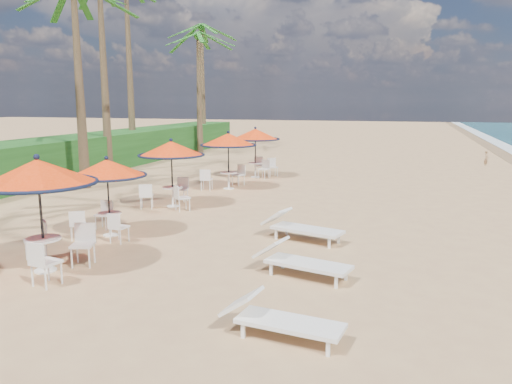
{
  "coord_description": "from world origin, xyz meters",
  "views": [
    {
      "loc": [
        2.07,
        -7.88,
        3.55
      ],
      "look_at": [
        -1.63,
        4.29,
        1.2
      ],
      "focal_mm": 35.0,
      "sensor_mm": 36.0,
      "label": 1
    }
  ],
  "objects_px": {
    "station_2": "(171,157)",
    "lounger_far": "(299,226)",
    "station_1": "(106,178)",
    "lounger_near": "(278,318)",
    "station_0": "(41,186)",
    "station_3": "(228,145)",
    "station_4": "(257,140)",
    "lounger_mid": "(299,260)"
  },
  "relations": [
    {
      "from": "station_2",
      "to": "lounger_mid",
      "type": "height_order",
      "value": "station_2"
    },
    {
      "from": "station_4",
      "to": "station_0",
      "type": "bearing_deg",
      "value": -92.0
    },
    {
      "from": "station_1",
      "to": "lounger_far",
      "type": "distance_m",
      "value": 5.18
    },
    {
      "from": "lounger_far",
      "to": "station_4",
      "type": "bearing_deg",
      "value": 129.29
    },
    {
      "from": "station_1",
      "to": "lounger_near",
      "type": "bearing_deg",
      "value": -36.79
    },
    {
      "from": "station_2",
      "to": "lounger_mid",
      "type": "distance_m",
      "value": 7.83
    },
    {
      "from": "station_2",
      "to": "station_1",
      "type": "bearing_deg",
      "value": -89.53
    },
    {
      "from": "station_0",
      "to": "station_4",
      "type": "relative_size",
      "value": 1.05
    },
    {
      "from": "station_4",
      "to": "lounger_far",
      "type": "height_order",
      "value": "station_4"
    },
    {
      "from": "lounger_near",
      "to": "station_0",
      "type": "bearing_deg",
      "value": 172.23
    },
    {
      "from": "station_3",
      "to": "lounger_mid",
      "type": "xyz_separation_m",
      "value": [
        4.9,
        -9.2,
        -1.45
      ]
    },
    {
      "from": "lounger_near",
      "to": "station_1",
      "type": "bearing_deg",
      "value": 150.83
    },
    {
      "from": "lounger_mid",
      "to": "station_3",
      "type": "bearing_deg",
      "value": 132.24
    },
    {
      "from": "station_2",
      "to": "lounger_near",
      "type": "xyz_separation_m",
      "value": [
        5.77,
        -8.13,
        -1.37
      ]
    },
    {
      "from": "station_1",
      "to": "station_3",
      "type": "xyz_separation_m",
      "value": [
        0.58,
        7.64,
        0.24
      ]
    },
    {
      "from": "station_0",
      "to": "station_4",
      "type": "xyz_separation_m",
      "value": [
        0.48,
        13.74,
        -0.09
      ]
    },
    {
      "from": "station_4",
      "to": "lounger_far",
      "type": "xyz_separation_m",
      "value": [
        4.11,
        -9.85,
        -1.36
      ]
    },
    {
      "from": "lounger_mid",
      "to": "lounger_far",
      "type": "height_order",
      "value": "lounger_far"
    },
    {
      "from": "station_1",
      "to": "lounger_near",
      "type": "distance_m",
      "value": 7.27
    },
    {
      "from": "lounger_near",
      "to": "lounger_far",
      "type": "distance_m",
      "value": 5.43
    },
    {
      "from": "station_2",
      "to": "station_4",
      "type": "height_order",
      "value": "station_4"
    },
    {
      "from": "station_1",
      "to": "lounger_far",
      "type": "xyz_separation_m",
      "value": [
        4.93,
        1.08,
        -1.2
      ]
    },
    {
      "from": "station_2",
      "to": "station_4",
      "type": "distance_m",
      "value": 7.14
    },
    {
      "from": "station_2",
      "to": "station_3",
      "type": "height_order",
      "value": "station_3"
    },
    {
      "from": "station_2",
      "to": "station_3",
      "type": "xyz_separation_m",
      "value": [
        0.61,
        3.8,
        0.1
      ]
    },
    {
      "from": "station_3",
      "to": "station_4",
      "type": "xyz_separation_m",
      "value": [
        0.23,
        3.29,
        -0.07
      ]
    },
    {
      "from": "station_4",
      "to": "lounger_far",
      "type": "distance_m",
      "value": 10.76
    },
    {
      "from": "station_1",
      "to": "station_3",
      "type": "bearing_deg",
      "value": 85.66
    },
    {
      "from": "station_4",
      "to": "lounger_near",
      "type": "bearing_deg",
      "value": -72.08
    },
    {
      "from": "station_0",
      "to": "lounger_mid",
      "type": "bearing_deg",
      "value": 13.66
    },
    {
      "from": "station_0",
      "to": "station_1",
      "type": "xyz_separation_m",
      "value": [
        -0.33,
        2.8,
        -0.26
      ]
    },
    {
      "from": "station_3",
      "to": "lounger_near",
      "type": "xyz_separation_m",
      "value": [
        5.16,
        -11.93,
        -1.48
      ]
    },
    {
      "from": "station_0",
      "to": "lounger_mid",
      "type": "relative_size",
      "value": 1.17
    },
    {
      "from": "station_1",
      "to": "station_3",
      "type": "distance_m",
      "value": 7.67
    },
    {
      "from": "station_3",
      "to": "lounger_far",
      "type": "height_order",
      "value": "station_3"
    },
    {
      "from": "station_1",
      "to": "station_2",
      "type": "distance_m",
      "value": 3.84
    },
    {
      "from": "station_1",
      "to": "lounger_mid",
      "type": "bearing_deg",
      "value": -15.84
    },
    {
      "from": "station_2",
      "to": "station_4",
      "type": "bearing_deg",
      "value": 83.21
    },
    {
      "from": "station_0",
      "to": "station_4",
      "type": "bearing_deg",
      "value": 88.0
    },
    {
      "from": "station_2",
      "to": "lounger_far",
      "type": "height_order",
      "value": "station_2"
    },
    {
      "from": "station_3",
      "to": "station_0",
      "type": "bearing_deg",
      "value": -91.35
    },
    {
      "from": "station_0",
      "to": "lounger_far",
      "type": "relative_size",
      "value": 1.11
    }
  ]
}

